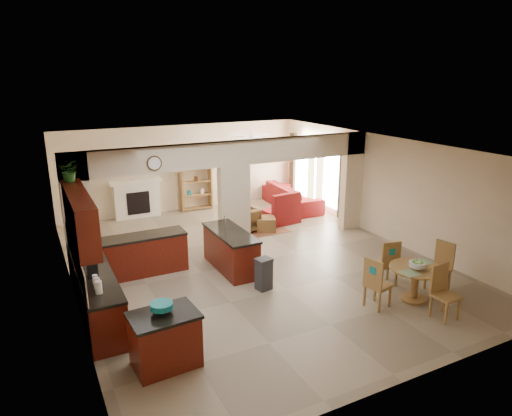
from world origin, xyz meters
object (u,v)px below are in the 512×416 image
kitchen_island (165,340)px  armchair (244,220)px  dining_table (415,278)px  sofa (292,196)px

kitchen_island → armchair: size_ratio=1.42×
dining_table → armchair: size_ratio=1.38×
kitchen_island → dining_table: bearing=-5.6°
sofa → kitchen_island: bearing=140.0°
kitchen_island → dining_table: (5.03, -0.18, 0.03)m
kitchen_island → armchair: (3.80, 5.13, -0.10)m
dining_table → kitchen_island: bearing=178.0°
kitchen_island → dining_table: kitchen_island is taller
sofa → armchair: bearing=124.0°
sofa → armchair: 2.89m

